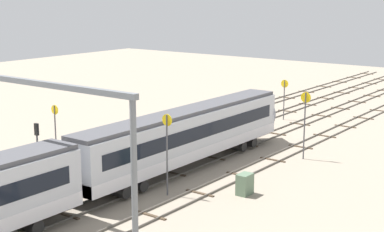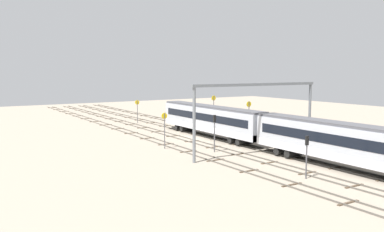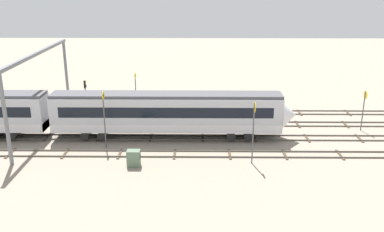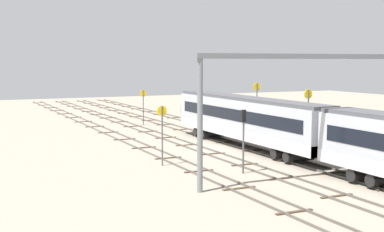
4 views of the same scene
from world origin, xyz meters
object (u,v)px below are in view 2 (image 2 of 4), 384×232
(signal_light_trackside_departure, at_px, (307,151))
(overhead_gantry, at_px, (258,101))
(signal_light_trackside_approach, at_px, (214,128))
(relay_cabinet, at_px, (256,131))
(train, at_px, (338,144))
(speed_sign_far_trackside, at_px, (214,107))
(speed_sign_mid_trackside, at_px, (137,108))
(speed_sign_distant_end, at_px, (165,126))
(speed_sign_near_foreground, at_px, (249,116))

(signal_light_trackside_departure, bearing_deg, overhead_gantry, -17.95)
(signal_light_trackside_approach, distance_m, relay_cabinet, 15.51)
(train, bearing_deg, speed_sign_far_trackside, -11.19)
(train, bearing_deg, signal_light_trackside_approach, 23.76)
(train, height_order, signal_light_trackside_approach, train)
(speed_sign_mid_trackside, relative_size, speed_sign_far_trackside, 0.78)
(speed_sign_distant_end, height_order, signal_light_trackside_approach, speed_sign_distant_end)
(speed_sign_far_trackside, height_order, speed_sign_distant_end, speed_sign_far_trackside)
(overhead_gantry, relative_size, relay_cabinet, 12.46)
(speed_sign_distant_end, bearing_deg, relay_cabinet, -83.07)
(speed_sign_far_trackside, relative_size, speed_sign_distant_end, 1.22)
(overhead_gantry, bearing_deg, train, -167.04)
(speed_sign_near_foreground, xyz_separation_m, relay_cabinet, (3.41, -4.35, -2.95))
(speed_sign_near_foreground, height_order, signal_light_trackside_approach, speed_sign_near_foreground)
(speed_sign_near_foreground, bearing_deg, speed_sign_mid_trackside, 11.09)
(train, distance_m, relay_cabinet, 22.86)
(overhead_gantry, distance_m, speed_sign_distant_end, 12.82)
(speed_sign_far_trackside, distance_m, relay_cabinet, 11.30)
(speed_sign_near_foreground, bearing_deg, overhead_gantry, 146.76)
(speed_sign_near_foreground, relative_size, signal_light_trackside_departure, 1.41)
(overhead_gantry, height_order, speed_sign_near_foreground, overhead_gantry)
(speed_sign_mid_trackside, distance_m, speed_sign_far_trackside, 16.16)
(speed_sign_far_trackside, relative_size, relay_cabinet, 3.83)
(speed_sign_near_foreground, height_order, relay_cabinet, speed_sign_near_foreground)
(speed_sign_near_foreground, xyz_separation_m, signal_light_trackside_approach, (-4.10, 9.02, -0.59))
(speed_sign_mid_trackside, bearing_deg, signal_light_trackside_approach, 173.53)
(train, bearing_deg, relay_cabinet, -18.30)
(train, xyz_separation_m, speed_sign_distant_end, (19.48, 10.57, 0.43))
(signal_light_trackside_approach, bearing_deg, speed_sign_near_foreground, -65.55)
(speed_sign_near_foreground, bearing_deg, signal_light_trackside_approach, 114.45)
(overhead_gantry, xyz_separation_m, speed_sign_distant_end, (9.16, 8.20, -3.62))
(signal_light_trackside_approach, bearing_deg, speed_sign_far_trackside, -34.52)
(speed_sign_near_foreground, height_order, speed_sign_mid_trackside, speed_sign_near_foreground)
(signal_light_trackside_departure, bearing_deg, speed_sign_far_trackside, -20.39)
(speed_sign_far_trackside, distance_m, speed_sign_distant_end, 21.43)
(speed_sign_mid_trackside, bearing_deg, relay_cabinet, -158.06)
(train, height_order, speed_sign_near_foreground, speed_sign_near_foreground)
(overhead_gantry, distance_m, speed_sign_mid_trackside, 35.75)
(train, xyz_separation_m, overhead_gantry, (10.32, 2.37, 4.05))
(relay_cabinet, bearing_deg, speed_sign_near_foreground, 128.13)
(speed_sign_near_foreground, height_order, signal_light_trackside_departure, speed_sign_near_foreground)
(train, relative_size, speed_sign_far_trackside, 12.75)
(signal_light_trackside_approach, height_order, signal_light_trackside_departure, signal_light_trackside_approach)
(train, xyz_separation_m, signal_light_trackside_departure, (-1.26, 6.12, 0.11))
(overhead_gantry, height_order, signal_light_trackside_departure, overhead_gantry)
(speed_sign_near_foreground, distance_m, speed_sign_distant_end, 13.45)
(speed_sign_distant_end, bearing_deg, speed_sign_far_trackside, -52.54)
(speed_sign_near_foreground, bearing_deg, train, 171.24)
(speed_sign_near_foreground, bearing_deg, speed_sign_distant_end, 84.64)
(speed_sign_far_trackside, height_order, signal_light_trackside_departure, speed_sign_far_trackside)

